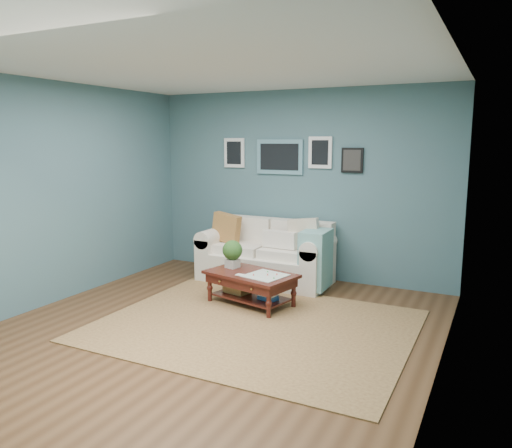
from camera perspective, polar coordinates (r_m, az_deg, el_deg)
The scene contains 4 objects.
room_shell at distance 5.07m, azimuth -5.37°, elevation 2.38°, with size 5.00×5.02×2.70m.
area_rug at distance 5.52m, azimuth -0.16°, elevation -11.49°, with size 3.27×2.62×0.01m, color brown.
loveseat at distance 7.05m, azimuth 1.76°, elevation -3.53°, with size 1.88×0.85×0.97m.
coffee_table at distance 6.13m, azimuth -0.96°, elevation -6.11°, with size 1.19×0.85×0.75m.
Camera 1 is at (2.66, -4.21, 1.99)m, focal length 35.00 mm.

